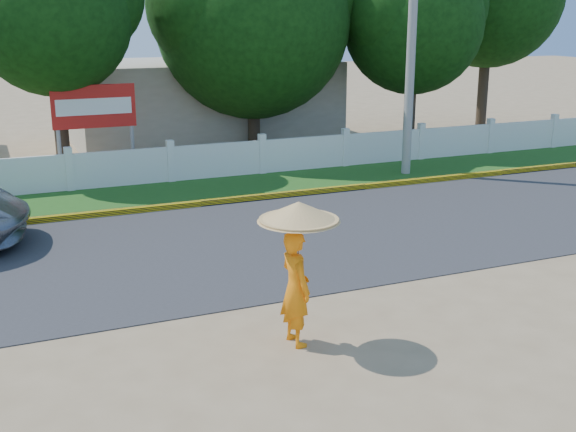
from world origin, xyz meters
The scene contains 10 objects.
ground centered at (0.00, 0.00, 0.00)m, with size 120.00×120.00×0.00m, color #9E8460.
road centered at (0.00, 4.50, 0.01)m, with size 60.00×7.00×0.02m, color #38383A.
grass_verge centered at (0.00, 9.75, 0.01)m, with size 60.00×3.50×0.03m, color #2D601E.
curb centered at (0.00, 8.05, 0.08)m, with size 40.00×0.18×0.16m, color yellow.
fence centered at (0.00, 11.20, 0.55)m, with size 40.00×0.10×1.10m, color silver.
building_near centered at (3.00, 18.00, 1.60)m, with size 10.00×6.00×3.20m, color #B7AD99.
utility_pole centered at (7.27, 9.37, 4.42)m, with size 0.28×0.28×8.83m, color gray.
monk_with_parasol centered at (-0.96, -0.61, 1.50)m, with size 1.27×1.27×2.31m.
billboard centered at (-2.02, 12.30, 2.14)m, with size 2.50×0.13×2.95m.
tree_row centered at (3.24, 14.13, 4.93)m, with size 33.38×8.06×8.80m.
Camera 1 is at (-5.16, -10.16, 5.03)m, focal length 45.00 mm.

